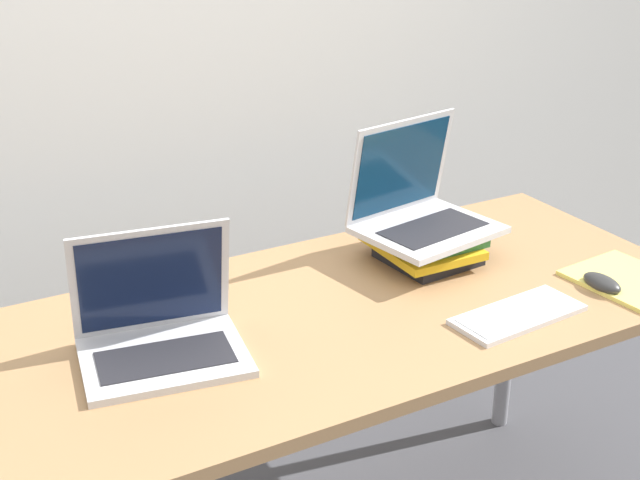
{
  "coord_description": "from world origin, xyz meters",
  "views": [
    {
      "loc": [
        -0.87,
        -1.15,
        1.71
      ],
      "look_at": [
        -0.02,
        0.38,
        0.95
      ],
      "focal_mm": 50.0,
      "sensor_mm": 36.0,
      "label": 1
    }
  ],
  "objects_px": {
    "mouse": "(602,283)",
    "book_stack": "(426,246)",
    "laptop_on_books": "(419,208)",
    "wireless_keyboard": "(518,315)",
    "laptop_left": "(160,331)",
    "notepad": "(631,281)"
  },
  "relations": [
    {
      "from": "laptop_left",
      "to": "notepad",
      "type": "xyz_separation_m",
      "value": [
        1.09,
        -0.24,
        -0.05
      ]
    },
    {
      "from": "laptop_left",
      "to": "mouse",
      "type": "xyz_separation_m",
      "value": [
        1.0,
        -0.23,
        -0.03
      ]
    },
    {
      "from": "mouse",
      "to": "book_stack",
      "type": "bearing_deg",
      "value": 127.84
    },
    {
      "from": "book_stack",
      "to": "notepad",
      "type": "relative_size",
      "value": 0.91
    },
    {
      "from": "wireless_keyboard",
      "to": "notepad",
      "type": "bearing_deg",
      "value": -0.02
    },
    {
      "from": "wireless_keyboard",
      "to": "mouse",
      "type": "height_order",
      "value": "mouse"
    },
    {
      "from": "wireless_keyboard",
      "to": "mouse",
      "type": "distance_m",
      "value": 0.26
    },
    {
      "from": "laptop_left",
      "to": "wireless_keyboard",
      "type": "distance_m",
      "value": 0.78
    },
    {
      "from": "laptop_left",
      "to": "notepad",
      "type": "relative_size",
      "value": 1.26
    },
    {
      "from": "laptop_on_books",
      "to": "wireless_keyboard",
      "type": "bearing_deg",
      "value": -89.4
    },
    {
      "from": "notepad",
      "to": "laptop_left",
      "type": "bearing_deg",
      "value": 167.75
    },
    {
      "from": "book_stack",
      "to": "mouse",
      "type": "height_order",
      "value": "book_stack"
    },
    {
      "from": "laptop_on_books",
      "to": "laptop_left",
      "type": "bearing_deg",
      "value": -168.81
    },
    {
      "from": "laptop_left",
      "to": "book_stack",
      "type": "relative_size",
      "value": 1.38
    },
    {
      "from": "laptop_on_books",
      "to": "mouse",
      "type": "bearing_deg",
      "value": -54.64
    },
    {
      "from": "notepad",
      "to": "mouse",
      "type": "bearing_deg",
      "value": 174.03
    },
    {
      "from": "book_stack",
      "to": "wireless_keyboard",
      "type": "bearing_deg",
      "value": -89.72
    },
    {
      "from": "laptop_on_books",
      "to": "notepad",
      "type": "bearing_deg",
      "value": -47.36
    },
    {
      "from": "laptop_on_books",
      "to": "mouse",
      "type": "xyz_separation_m",
      "value": [
        0.26,
        -0.37,
        -0.11
      ]
    },
    {
      "from": "laptop_left",
      "to": "mouse",
      "type": "bearing_deg",
      "value": -12.78
    },
    {
      "from": "notepad",
      "to": "laptop_on_books",
      "type": "bearing_deg",
      "value": 132.64
    },
    {
      "from": "laptop_on_books",
      "to": "wireless_keyboard",
      "type": "height_order",
      "value": "laptop_on_books"
    }
  ]
}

